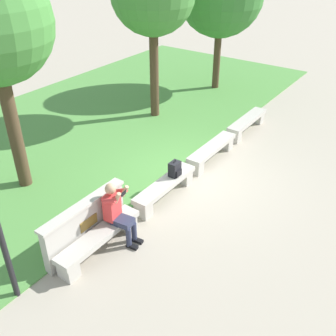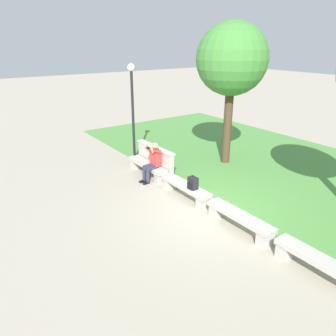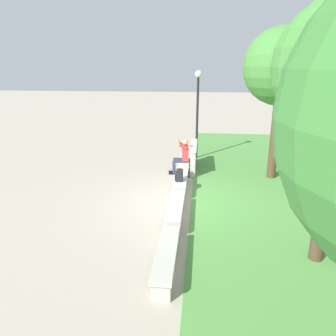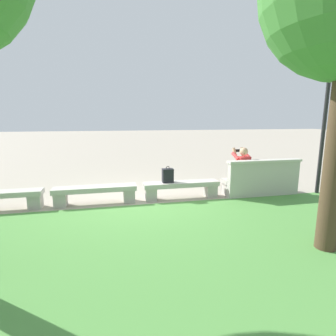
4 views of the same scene
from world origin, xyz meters
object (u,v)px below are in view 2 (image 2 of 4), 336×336
at_px(bench_far, 321,265).
at_px(tree_right_background, 232,60).
at_px(bench_main, 147,167).
at_px(backpack, 193,183).
at_px(lamp_post, 132,99).
at_px(person_photographer, 153,160).
at_px(bench_near, 186,189).
at_px(bench_mid, 239,219).

height_order(bench_far, tree_right_background, tree_right_background).
distance_m(bench_main, backpack, 2.58).
height_order(tree_right_background, lamp_post, tree_right_background).
relative_size(person_photographer, lamp_post, 0.36).
bearing_deg(person_photographer, bench_far, 0.72).
bearing_deg(lamp_post, bench_near, -6.20).
bearing_deg(bench_near, bench_mid, 0.00).
relative_size(bench_main, backpack, 4.67).
xyz_separation_m(bench_main, tree_right_background, (0.66, 3.18, 3.53)).
bearing_deg(person_photographer, bench_main, 170.88).
bearing_deg(person_photographer, backpack, 1.25).
bearing_deg(lamp_post, person_photographer, -13.10).
distance_m(bench_near, lamp_post, 4.41).
height_order(bench_mid, backpack, backpack).
bearing_deg(backpack, tree_right_background, 120.66).
height_order(bench_mid, bench_far, same).
xyz_separation_m(tree_right_background, lamp_post, (-2.30, -2.76, -1.39)).
bearing_deg(lamp_post, backpack, -6.09).
bearing_deg(bench_main, bench_near, 0.00).
bearing_deg(person_photographer, bench_near, 2.57).
relative_size(backpack, tree_right_background, 0.08).
relative_size(bench_main, bench_near, 1.00).
bearing_deg(person_photographer, lamp_post, 166.90).
distance_m(bench_near, bench_far, 4.39).
distance_m(bench_mid, bench_far, 2.19).
xyz_separation_m(bench_near, lamp_post, (-3.84, 0.42, 2.13)).
xyz_separation_m(bench_far, tree_right_background, (-5.93, 3.18, 3.53)).
xyz_separation_m(person_photographer, backpack, (2.08, 0.05, -0.11)).
relative_size(bench_mid, lamp_post, 0.54).
height_order(bench_mid, person_photographer, person_photographer).
height_order(person_photographer, tree_right_background, tree_right_background).
distance_m(backpack, lamp_post, 4.60).
distance_m(bench_main, person_photographer, 0.65).
distance_m(bench_mid, person_photographer, 3.93).
bearing_deg(lamp_post, bench_mid, -3.95).
relative_size(bench_mid, tree_right_background, 0.39).
height_order(bench_mid, tree_right_background, tree_right_background).
bearing_deg(bench_mid, bench_far, 0.00).
distance_m(person_photographer, lamp_post, 2.76).
distance_m(bench_main, lamp_post, 2.73).
xyz_separation_m(bench_main, bench_near, (2.19, 0.00, 0.00)).
bearing_deg(bench_far, bench_main, 180.00).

